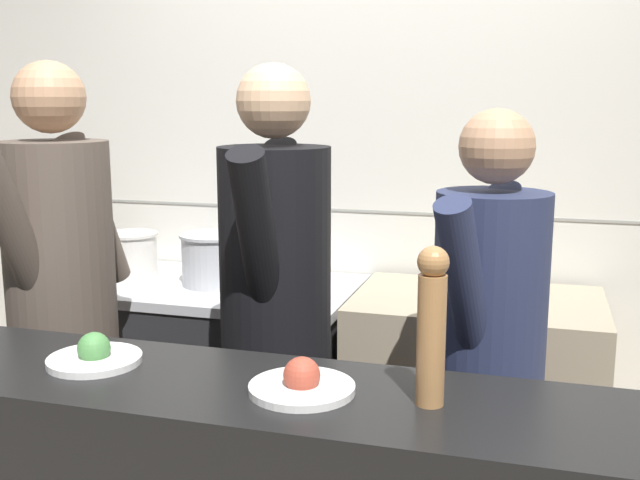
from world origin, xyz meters
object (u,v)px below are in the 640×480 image
at_px(sauce_pot, 215,258).
at_px(chef_sous, 276,309).
at_px(oven_range, 217,379).
at_px(chef_line, 488,354).
at_px(mixing_bowl_steel, 458,291).
at_px(pepper_mill, 432,323).
at_px(plated_dish_appetiser, 94,356).
at_px(plated_dish_dessert, 302,383).
at_px(chef_head_cook, 62,298).
at_px(braising_pot, 294,269).
at_px(stock_pot, 131,253).

xyz_separation_m(sauce_pot, chef_sous, (0.52, -0.67, -0.00)).
xyz_separation_m(oven_range, sauce_pot, (0.01, -0.00, 0.55)).
distance_m(sauce_pot, chef_line, 1.39).
bearing_deg(mixing_bowl_steel, pepper_mill, -86.74).
bearing_deg(chef_line, chef_sous, -166.77).
xyz_separation_m(plated_dish_appetiser, chef_line, (0.94, 0.59, -0.10)).
xyz_separation_m(plated_dish_appetiser, plated_dish_dessert, (0.56, -0.03, 0.00)).
height_order(sauce_pot, chef_head_cook, chef_head_cook).
distance_m(braising_pot, mixing_bowl_steel, 0.67).
distance_m(mixing_bowl_steel, chef_line, 0.68).
relative_size(braising_pot, chef_head_cook, 0.14).
relative_size(stock_pot, sauce_pot, 0.82).
relative_size(mixing_bowl_steel, chef_line, 0.14).
bearing_deg(chef_line, plated_dish_appetiser, -131.87).
xyz_separation_m(sauce_pot, chef_line, (1.19, -0.71, -0.08)).
bearing_deg(chef_head_cook, sauce_pot, 74.93).
bearing_deg(mixing_bowl_steel, chef_sous, -129.47).
bearing_deg(braising_pot, plated_dish_appetiser, -95.17).
height_order(stock_pot, plated_dish_appetiser, plated_dish_appetiser).
distance_m(sauce_pot, pepper_mill, 1.72).
bearing_deg(stock_pot, sauce_pot, -5.38).
relative_size(stock_pot, pepper_mill, 0.68).
bearing_deg(chef_line, chef_head_cook, -161.32).
height_order(plated_dish_appetiser, pepper_mill, pepper_mill).
bearing_deg(chef_head_cook, plated_dish_dessert, -27.67).
bearing_deg(sauce_pot, braising_pot, -3.49).
height_order(oven_range, plated_dish_dessert, plated_dish_dessert).
bearing_deg(pepper_mill, plated_dish_appetiser, 178.72).
bearing_deg(plated_dish_dessert, braising_pot, 109.05).
height_order(braising_pot, chef_line, chef_line).
xyz_separation_m(stock_pot, pepper_mill, (1.53, -1.35, 0.20)).
distance_m(stock_pot, chef_head_cook, 0.83).
xyz_separation_m(pepper_mill, chef_sous, (-0.59, 0.64, -0.19)).
relative_size(stock_pot, braising_pot, 0.96).
relative_size(oven_range, braising_pot, 4.83).
bearing_deg(chef_line, stock_pot, 171.57).
distance_m(plated_dish_appetiser, chef_head_cook, 0.70).
bearing_deg(plated_dish_appetiser, chef_head_cook, 131.60).
bearing_deg(plated_dish_dessert, chef_line, 58.52).
distance_m(plated_dish_appetiser, chef_sous, 0.68).
bearing_deg(braising_pot, sauce_pot, 176.51).
bearing_deg(stock_pot, mixing_bowl_steel, -3.23).
relative_size(sauce_pot, braising_pot, 1.18).
distance_m(sauce_pot, chef_head_cook, 0.79).
xyz_separation_m(chef_head_cook, chef_line, (1.41, 0.06, -0.08)).
relative_size(stock_pot, chef_sous, 0.14).
bearing_deg(oven_range, chef_sous, -52.12).
xyz_separation_m(oven_range, chef_line, (1.20, -0.71, 0.47)).
relative_size(plated_dish_appetiser, chef_line, 0.15).
bearing_deg(chef_sous, sauce_pot, 121.17).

